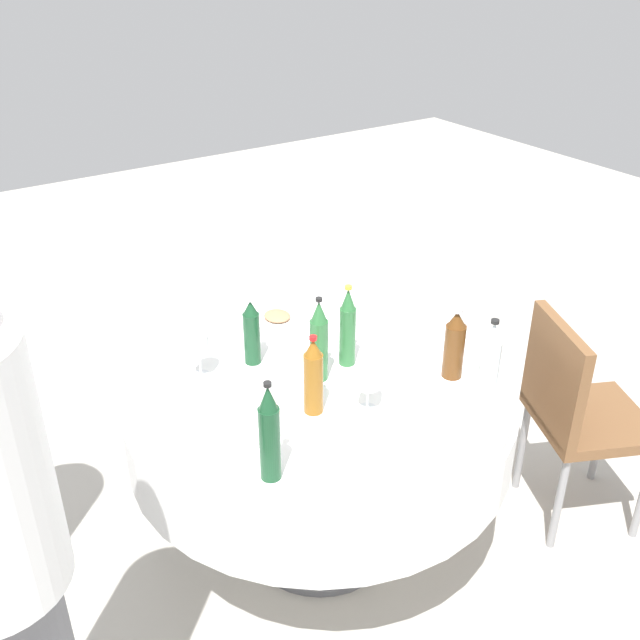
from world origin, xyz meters
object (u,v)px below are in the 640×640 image
object	(u,v)px
bottle_clear_south	(490,363)
plate_front	(249,424)
bottle_brown_rear	(454,345)
wine_glass_mid	(368,379)
bottle_amber_right	(313,377)
bottle_green_far	(348,328)
wine_glass_rear	(198,346)
bottle_dark_green_outer	(269,434)
dining_table	(320,415)
bottle_green_mid	(320,341)
bottle_dark_green_left	(252,333)
chair_south	(574,407)
plate_west	(277,319)

from	to	relation	value
bottle_clear_south	plate_front	bearing A→B (deg)	-112.77
bottle_brown_rear	wine_glass_mid	bearing A→B (deg)	-90.55
bottle_amber_right	wine_glass_mid	world-z (taller)	bottle_amber_right
bottle_green_far	wine_glass_rear	bearing A→B (deg)	-114.77
bottle_dark_green_outer	bottle_brown_rear	xyz separation A→B (m)	(-0.11, 0.77, -0.03)
wine_glass_mid	bottle_brown_rear	bearing A→B (deg)	89.45
bottle_dark_green_outer	bottle_clear_south	bearing A→B (deg)	85.55
dining_table	plate_front	bearing A→B (deg)	-73.05
bottle_brown_rear	bottle_green_mid	bearing A→B (deg)	-122.02
bottle_dark_green_left	wine_glass_mid	xyz separation A→B (m)	(0.45, 0.16, -0.00)
bottle_clear_south	bottle_dark_green_left	world-z (taller)	bottle_clear_south
bottle_green_far	wine_glass_rear	distance (m)	0.51
bottle_amber_right	bottle_brown_rear	size ratio (longest dim) A/B	1.05
chair_south	wine_glass_rear	bearing A→B (deg)	-93.64
bottle_green_far	wine_glass_mid	bearing A→B (deg)	-22.23
bottle_green_mid	bottle_dark_green_left	bearing A→B (deg)	-146.90
bottle_brown_rear	chair_south	xyz separation A→B (m)	(0.17, 0.49, -0.34)
bottle_amber_right	wine_glass_mid	bearing A→B (deg)	59.76
bottle_brown_rear	plate_west	xyz separation A→B (m)	(-0.66, -0.30, -0.11)
dining_table	bottle_green_far	world-z (taller)	bottle_green_far
bottle_amber_right	wine_glass_mid	size ratio (longest dim) A/B	1.66
bottle_dark_green_outer	bottle_green_far	distance (m)	0.64
wine_glass_mid	chair_south	size ratio (longest dim) A/B	0.19
plate_front	bottle_brown_rear	bearing A→B (deg)	79.52
dining_table	bottle_amber_right	size ratio (longest dim) A/B	4.89
dining_table	plate_west	world-z (taller)	plate_west
bottle_green_mid	bottle_clear_south	distance (m)	0.55
bottle_amber_right	bottle_clear_south	distance (m)	0.56
bottle_amber_right	bottle_dark_green_left	size ratio (longest dim) A/B	1.07
bottle_brown_rear	bottle_dark_green_left	bearing A→B (deg)	-131.00
wine_glass_mid	plate_west	world-z (taller)	wine_glass_mid
bottle_green_mid	wine_glass_mid	distance (m)	0.24
bottle_brown_rear	bottle_dark_green_left	world-z (taller)	bottle_brown_rear
bottle_dark_green_left	plate_front	world-z (taller)	bottle_dark_green_left
bottle_green_mid	chair_south	bearing A→B (deg)	64.96
dining_table	wine_glass_rear	size ratio (longest dim) A/B	8.27
bottle_dark_green_outer	wine_glass_mid	distance (m)	0.43
bottle_amber_right	plate_west	distance (m)	0.61
dining_table	bottle_green_mid	distance (m)	0.29
bottle_green_far	wine_glass_rear	xyz separation A→B (m)	(-0.21, -0.46, -0.02)
bottle_amber_right	dining_table	bearing A→B (deg)	140.01
dining_table	bottle_clear_south	xyz separation A→B (m)	(0.40, 0.38, 0.29)
bottle_green_mid	bottle_clear_south	size ratio (longest dim) A/B	1.04
bottle_green_far	wine_glass_rear	size ratio (longest dim) A/B	1.87
bottle_dark_green_outer	bottle_green_mid	xyz separation A→B (m)	(-0.34, 0.39, -0.00)
plate_front	bottle_dark_green_left	bearing A→B (deg)	149.09
bottle_dark_green_outer	bottle_dark_green_left	world-z (taller)	bottle_dark_green_outer
dining_table	wine_glass_mid	size ratio (longest dim) A/B	8.14
plate_west	chair_south	xyz separation A→B (m)	(0.82, 0.79, -0.23)
wine_glass_rear	plate_west	bearing A→B (deg)	113.77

